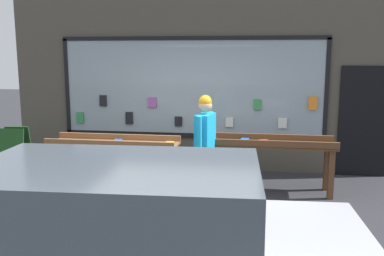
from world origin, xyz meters
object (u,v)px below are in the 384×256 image
at_px(display_table_right, 265,148).
at_px(parked_car, 118,240).
at_px(person_browsing, 205,139).
at_px(small_dog, 223,188).
at_px(display_table_left, 114,147).
at_px(sandwich_board_sign, 16,153).

bearing_deg(display_table_right, parked_car, -109.40).
bearing_deg(person_browsing, small_dog, -116.58).
bearing_deg(display_table_right, person_browsing, -154.13).
bearing_deg(person_browsing, display_table_right, -52.17).
height_order(display_table_left, parked_car, parked_car).
xyz_separation_m(person_browsing, small_dog, (0.32, -0.25, -0.73)).
height_order(display_table_left, person_browsing, person_browsing).
bearing_deg(display_table_left, parked_car, -70.96).
relative_size(small_dog, parked_car, 0.13).
bearing_deg(sandwich_board_sign, person_browsing, -14.48).
distance_m(person_browsing, parked_car, 3.36).
distance_m(person_browsing, sandwich_board_sign, 3.68).
bearing_deg(display_table_right, sandwich_board_sign, 179.12).
bearing_deg(parked_car, person_browsing, 81.17).
distance_m(display_table_right, sandwich_board_sign, 4.58).
height_order(person_browsing, parked_car, person_browsing).
bearing_deg(small_dog, person_browsing, 67.23).
bearing_deg(small_dog, display_table_left, 86.05).
relative_size(person_browsing, small_dog, 3.04).
relative_size(person_browsing, sandwich_board_sign, 1.72).
distance_m(small_dog, parked_car, 3.19).
distance_m(sandwich_board_sign, parked_car, 5.04).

